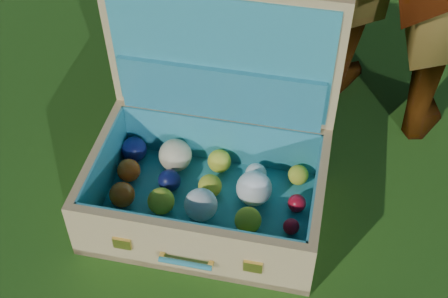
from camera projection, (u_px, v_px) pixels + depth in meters
ground at (159, 253)px, 1.66m from camera, size 60.00×60.00×0.00m
suitcase at (209, 153)px, 1.69m from camera, size 0.76×0.67×0.61m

